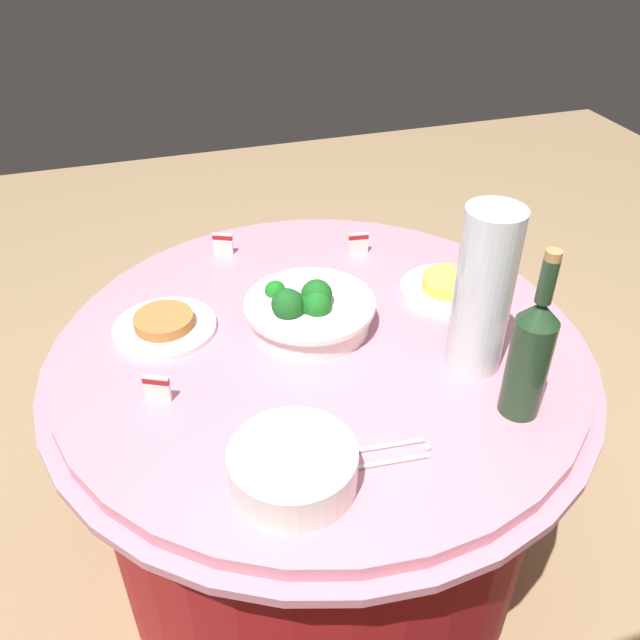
{
  "coord_description": "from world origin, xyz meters",
  "views": [
    {
      "loc": [
        0.33,
        1.06,
        1.59
      ],
      "look_at": [
        0.0,
        0.0,
        0.79
      ],
      "focal_mm": 37.31,
      "sensor_mm": 36.0,
      "label": 1
    }
  ],
  "objects_px": {
    "food_plate_peanuts": "(165,325)",
    "label_placard_front": "(223,242)",
    "plate_stack": "(293,467)",
    "food_plate_fried_egg": "(448,287)",
    "label_placard_rear": "(358,242)",
    "broccoli_bowl": "(308,310)",
    "label_placard_mid": "(157,387)",
    "decorative_fruit_vase": "(483,296)",
    "wine_bottle": "(530,355)",
    "serving_tongs": "(387,454)"
  },
  "relations": [
    {
      "from": "plate_stack",
      "to": "label_placard_mid",
      "type": "relative_size",
      "value": 3.82
    },
    {
      "from": "plate_stack",
      "to": "label_placard_rear",
      "type": "relative_size",
      "value": 3.82
    },
    {
      "from": "decorative_fruit_vase",
      "to": "label_placard_mid",
      "type": "height_order",
      "value": "decorative_fruit_vase"
    },
    {
      "from": "plate_stack",
      "to": "serving_tongs",
      "type": "bearing_deg",
      "value": -177.36
    },
    {
      "from": "plate_stack",
      "to": "food_plate_peanuts",
      "type": "distance_m",
      "value": 0.51
    },
    {
      "from": "plate_stack",
      "to": "label_placard_mid",
      "type": "bearing_deg",
      "value": -54.68
    },
    {
      "from": "wine_bottle",
      "to": "serving_tongs",
      "type": "xyz_separation_m",
      "value": [
        0.27,
        0.04,
        -0.12
      ]
    },
    {
      "from": "plate_stack",
      "to": "label_placard_rear",
      "type": "height_order",
      "value": "plate_stack"
    },
    {
      "from": "wine_bottle",
      "to": "food_plate_peanuts",
      "type": "height_order",
      "value": "wine_bottle"
    },
    {
      "from": "decorative_fruit_vase",
      "to": "food_plate_fried_egg",
      "type": "relative_size",
      "value": 1.55
    },
    {
      "from": "plate_stack",
      "to": "decorative_fruit_vase",
      "type": "height_order",
      "value": "decorative_fruit_vase"
    },
    {
      "from": "label_placard_front",
      "to": "decorative_fruit_vase",
      "type": "bearing_deg",
      "value": 124.18
    },
    {
      "from": "decorative_fruit_vase",
      "to": "label_placard_front",
      "type": "bearing_deg",
      "value": -55.82
    },
    {
      "from": "label_placard_front",
      "to": "label_placard_mid",
      "type": "height_order",
      "value": "same"
    },
    {
      "from": "plate_stack",
      "to": "food_plate_peanuts",
      "type": "xyz_separation_m",
      "value": [
        0.15,
        -0.49,
        -0.02
      ]
    },
    {
      "from": "serving_tongs",
      "to": "food_plate_peanuts",
      "type": "xyz_separation_m",
      "value": [
        0.32,
        -0.48,
        0.01
      ]
    },
    {
      "from": "plate_stack",
      "to": "label_placard_front",
      "type": "relative_size",
      "value": 3.82
    },
    {
      "from": "label_placard_mid",
      "to": "label_placard_rear",
      "type": "relative_size",
      "value": 1.0
    },
    {
      "from": "plate_stack",
      "to": "serving_tongs",
      "type": "distance_m",
      "value": 0.17
    },
    {
      "from": "broccoli_bowl",
      "to": "wine_bottle",
      "type": "relative_size",
      "value": 0.83
    },
    {
      "from": "food_plate_peanuts",
      "to": "label_placard_front",
      "type": "distance_m",
      "value": 0.34
    },
    {
      "from": "plate_stack",
      "to": "food_plate_fried_egg",
      "type": "relative_size",
      "value": 0.95
    },
    {
      "from": "decorative_fruit_vase",
      "to": "label_placard_mid",
      "type": "distance_m",
      "value": 0.63
    },
    {
      "from": "broccoli_bowl",
      "to": "label_placard_rear",
      "type": "distance_m",
      "value": 0.34
    },
    {
      "from": "plate_stack",
      "to": "decorative_fruit_vase",
      "type": "xyz_separation_m",
      "value": [
        -0.42,
        -0.19,
        0.13
      ]
    },
    {
      "from": "food_plate_fried_egg",
      "to": "plate_stack",
      "type": "bearing_deg",
      "value": 41.66
    },
    {
      "from": "label_placard_rear",
      "to": "food_plate_peanuts",
      "type": "bearing_deg",
      "value": 20.34
    },
    {
      "from": "plate_stack",
      "to": "food_plate_fried_egg",
      "type": "height_order",
      "value": "plate_stack"
    },
    {
      "from": "broccoli_bowl",
      "to": "wine_bottle",
      "type": "distance_m",
      "value": 0.48
    },
    {
      "from": "wine_bottle",
      "to": "label_placard_rear",
      "type": "height_order",
      "value": "wine_bottle"
    },
    {
      "from": "broccoli_bowl",
      "to": "label_placard_mid",
      "type": "height_order",
      "value": "broccoli_bowl"
    },
    {
      "from": "food_plate_peanuts",
      "to": "wine_bottle",
      "type": "bearing_deg",
      "value": 143.3
    },
    {
      "from": "broccoli_bowl",
      "to": "label_placard_mid",
      "type": "bearing_deg",
      "value": 22.59
    },
    {
      "from": "wine_bottle",
      "to": "label_placard_rear",
      "type": "relative_size",
      "value": 6.11
    },
    {
      "from": "serving_tongs",
      "to": "food_plate_peanuts",
      "type": "bearing_deg",
      "value": -56.13
    },
    {
      "from": "decorative_fruit_vase",
      "to": "food_plate_fried_egg",
      "type": "distance_m",
      "value": 0.3
    },
    {
      "from": "label_placard_front",
      "to": "serving_tongs",
      "type": "bearing_deg",
      "value": 100.33
    },
    {
      "from": "broccoli_bowl",
      "to": "serving_tongs",
      "type": "distance_m",
      "value": 0.4
    },
    {
      "from": "food_plate_peanuts",
      "to": "label_placard_rear",
      "type": "distance_m",
      "value": 0.54
    },
    {
      "from": "broccoli_bowl",
      "to": "serving_tongs",
      "type": "xyz_separation_m",
      "value": [
        -0.02,
        0.4,
        -0.04
      ]
    },
    {
      "from": "food_plate_fried_egg",
      "to": "label_placard_mid",
      "type": "height_order",
      "value": "label_placard_mid"
    },
    {
      "from": "food_plate_fried_egg",
      "to": "label_placard_front",
      "type": "bearing_deg",
      "value": -35.82
    },
    {
      "from": "decorative_fruit_vase",
      "to": "serving_tongs",
      "type": "relative_size",
      "value": 2.03
    },
    {
      "from": "food_plate_fried_egg",
      "to": "serving_tongs",
      "type": "bearing_deg",
      "value": 53.0
    },
    {
      "from": "wine_bottle",
      "to": "decorative_fruit_vase",
      "type": "bearing_deg",
      "value": -83.55
    },
    {
      "from": "plate_stack",
      "to": "label_placard_front",
      "type": "distance_m",
      "value": 0.77
    },
    {
      "from": "plate_stack",
      "to": "wine_bottle",
      "type": "relative_size",
      "value": 0.62
    },
    {
      "from": "wine_bottle",
      "to": "decorative_fruit_vase",
      "type": "xyz_separation_m",
      "value": [
        0.02,
        -0.15,
        0.03
      ]
    },
    {
      "from": "label_placard_front",
      "to": "label_placard_rear",
      "type": "distance_m",
      "value": 0.34
    },
    {
      "from": "plate_stack",
      "to": "decorative_fruit_vase",
      "type": "bearing_deg",
      "value": -155.76
    }
  ]
}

